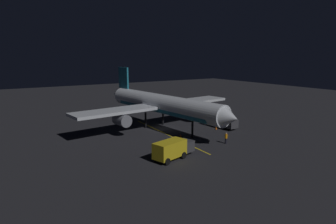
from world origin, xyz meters
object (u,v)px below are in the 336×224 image
Objects in this scene: baggage_truck at (173,149)px; traffic_cone_near_right at (216,128)px; airliner at (160,105)px; traffic_cone_near_left at (181,136)px; ground_crew_worker at (226,138)px; catering_truck at (222,121)px.

traffic_cone_near_right is at bearing -149.87° from baggage_truck.
airliner is 8.55m from traffic_cone_near_left.
traffic_cone_near_right is at bearing -173.67° from traffic_cone_near_left.
traffic_cone_near_right is (-8.64, -0.96, 0.00)m from traffic_cone_near_left.
baggage_truck is at bearing 7.22° from ground_crew_worker.
catering_truck is 2.13m from traffic_cone_near_right.
ground_crew_worker is at bearing 104.24° from airliner.
ground_crew_worker is (-10.75, -1.36, -0.42)m from baggage_truck.
catering_truck is at bearing -163.11° from traffic_cone_near_right.
catering_truck is at bearing 149.48° from airliner.
traffic_cone_near_left is 8.69m from traffic_cone_near_right.
baggage_truck is (7.19, 15.38, -3.19)m from airliner.
catering_truck is (-10.01, 5.90, -3.29)m from airliner.
airliner is 11.26m from traffic_cone_near_right.
catering_truck is 11.13× the size of traffic_cone_near_right.
airliner reaches higher than ground_crew_worker.
airliner is at bearing -30.52° from catering_truck.
catering_truck is 11.13× the size of traffic_cone_near_left.
catering_truck reaches higher than traffic_cone_near_left.
baggage_truck is at bearing 30.13° from traffic_cone_near_right.
airliner is 5.85× the size of catering_truck.
airliner is 20.59× the size of ground_crew_worker.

